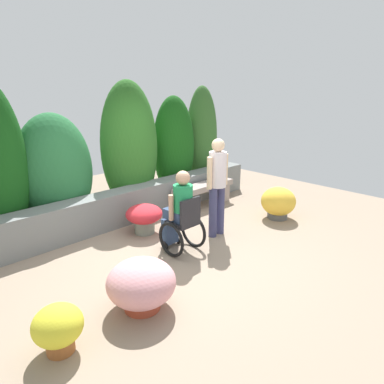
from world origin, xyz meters
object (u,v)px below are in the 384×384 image
flower_pot_purple_near (278,203)px  flower_pot_small_foreground (141,285)px  person_in_wheelchair (181,214)px  stone_bench (204,191)px  person_standing_companion (217,181)px  flower_pot_red_accent (144,216)px  flower_pot_terracotta_by_wall (58,328)px

flower_pot_purple_near → flower_pot_small_foreground: size_ratio=0.83×
person_in_wheelchair → stone_bench: bearing=31.4°
person_standing_companion → flower_pot_red_accent: person_standing_companion is taller
flower_pot_purple_near → flower_pot_small_foreground: 3.71m
person_standing_companion → stone_bench: bearing=68.1°
flower_pot_red_accent → person_standing_companion: bearing=-48.2°
person_in_wheelchair → flower_pot_red_accent: 1.02m
person_in_wheelchair → flower_pot_red_accent: bearing=86.8°
flower_pot_red_accent → flower_pot_small_foreground: 2.21m
person_standing_companion → flower_pot_purple_near: (1.47, -0.33, -0.67)m
flower_pot_terracotta_by_wall → stone_bench: bearing=25.5°
person_in_wheelchair → flower_pot_terracotta_by_wall: (-2.34, -0.76, -0.35)m
person_standing_companion → flower_pot_terracotta_by_wall: person_standing_companion is taller
person_standing_companion → person_in_wheelchair: bearing=-163.0°
stone_bench → person_standing_companion: 1.64m
stone_bench → flower_pot_terracotta_by_wall: bearing=-157.6°
flower_pot_small_foreground → person_standing_companion: bearing=19.6°
person_in_wheelchair → flower_pot_purple_near: size_ratio=1.96×
stone_bench → person_in_wheelchair: person_in_wheelchair is taller
stone_bench → flower_pot_terracotta_by_wall: size_ratio=3.07×
person_in_wheelchair → flower_pot_purple_near: (2.34, -0.31, -0.30)m
flower_pot_purple_near → flower_pot_red_accent: 2.66m
person_standing_companion → flower_pot_terracotta_by_wall: bearing=-150.5°
person_in_wheelchair → flower_pot_purple_near: bearing=-10.1°
flower_pot_purple_near → flower_pot_red_accent: (-2.33, 1.29, -0.00)m
person_standing_companion → flower_pot_red_accent: (-0.86, 0.96, -0.67)m
flower_pot_terracotta_by_wall → flower_pot_red_accent: 2.93m
person_in_wheelchair → flower_pot_small_foreground: (-1.34, -0.77, -0.31)m
flower_pot_terracotta_by_wall → flower_pot_small_foreground: size_ratio=0.62×
person_standing_companion → flower_pot_small_foreground: size_ratio=2.10×
person_in_wheelchair → flower_pot_terracotta_by_wall: person_in_wheelchair is taller
stone_bench → flower_pot_small_foreground: (-3.13, -1.98, -0.03)m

